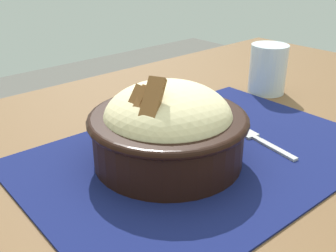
{
  "coord_description": "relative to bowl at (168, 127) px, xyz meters",
  "views": [
    {
      "loc": [
        -0.39,
        -0.33,
        1.03
      ],
      "look_at": [
        -0.08,
        0.02,
        0.81
      ],
      "focal_mm": 42.66,
      "sensor_mm": 36.0,
      "label": 1
    }
  ],
  "objects": [
    {
      "name": "table",
      "position": [
        0.08,
        -0.02,
        -0.12
      ],
      "size": [
        1.28,
        0.81,
        0.76
      ],
      "color": "brown",
      "rests_on": "ground_plane"
    },
    {
      "name": "bowl",
      "position": [
        0.0,
        0.0,
        0.0
      ],
      "size": [
        0.22,
        0.22,
        0.13
      ],
      "color": "black",
      "rests_on": "placemat"
    },
    {
      "name": "placemat",
      "position": [
        0.05,
        -0.02,
        -0.05
      ],
      "size": [
        0.48,
        0.34,
        0.0
      ],
      "primitive_type": "cube",
      "rotation": [
        0.0,
        0.0,
        -0.03
      ],
      "color": "#11194C",
      "rests_on": "table"
    },
    {
      "name": "drinking_glass",
      "position": [
        0.32,
        0.08,
        -0.01
      ],
      "size": [
        0.07,
        0.07,
        0.09
      ],
      "color": "silver",
      "rests_on": "table"
    },
    {
      "name": "fork",
      "position": [
        0.14,
        -0.04,
        -0.05
      ],
      "size": [
        0.04,
        0.13,
        0.0
      ],
      "color": "#B9B9B9",
      "rests_on": "placemat"
    }
  ]
}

